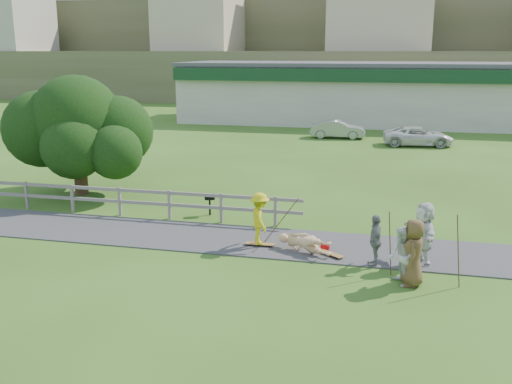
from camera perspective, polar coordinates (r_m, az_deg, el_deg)
ground at (r=17.86m, az=-6.53°, el=-6.07°), size 260.00×260.00×0.00m
path at (r=19.19m, az=-5.01°, el=-4.53°), size 34.00×3.00×0.04m
fence at (r=22.37m, az=-14.89°, el=-0.39°), size 15.05×0.10×1.10m
strip_mall at (r=50.84m, az=11.44°, el=9.74°), size 32.50×10.75×5.10m
hillside at (r=107.54m, az=10.76°, el=18.19°), size 220.00×67.00×47.50m
skater_rider at (r=18.01m, az=0.38°, el=-2.99°), size 1.03×1.24×1.67m
skater_fallen at (r=17.66m, az=4.87°, el=-5.12°), size 1.19×1.82×0.66m
spectator_a at (r=15.65m, az=14.30°, el=-6.27°), size 0.83×0.93×1.59m
spectator_b at (r=16.83m, az=11.84°, el=-4.77°), size 0.46×0.94×1.54m
spectator_c at (r=15.67m, az=15.46°, el=-5.87°), size 0.63×0.92×1.82m
spectator_d at (r=17.16m, az=16.40°, el=-4.05°), size 1.15×1.85×1.90m
car_silver at (r=41.22m, az=8.16°, el=6.23°), size 3.91×1.51×1.27m
car_white at (r=38.97m, az=15.91°, el=5.38°), size 4.68×2.51×1.25m
tree at (r=25.67m, az=-17.30°, el=4.06°), size 6.22×6.22×3.91m
bbq at (r=21.69m, az=-4.65°, el=-1.27°), size 0.45×0.40×0.81m
longboard_rider at (r=18.26m, az=0.38°, el=-5.34°), size 0.96×0.25×0.11m
longboard_fallen at (r=17.57m, az=7.39°, el=-6.25°), size 0.92×0.75×0.11m
helmet at (r=17.98m, az=6.92°, el=-5.44°), size 0.30×0.30×0.30m
pole_rider at (r=18.23m, az=2.51°, el=-2.39°), size 0.03×0.03×1.92m
pole_spec_left at (r=16.21m, az=13.26°, el=-5.03°), size 0.03×0.03×1.84m
pole_spec_right at (r=15.85m, az=19.57°, el=-5.61°), size 0.03×0.03×2.00m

